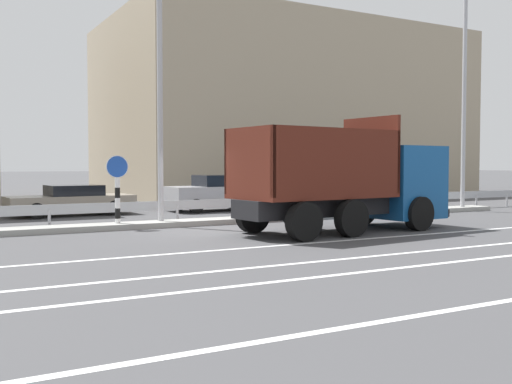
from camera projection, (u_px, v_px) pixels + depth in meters
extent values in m
plane|color=#424244|center=(209.00, 231.00, 18.17)|extent=(320.00, 320.00, 0.00)
cube|color=silver|center=(380.00, 238.00, 16.41)|extent=(51.12, 0.16, 0.01)
cube|color=silver|center=(450.00, 249.00, 14.24)|extent=(51.12, 0.16, 0.01)
cube|color=silver|center=(499.00, 257.00, 13.01)|extent=(51.12, 0.16, 0.01)
cube|color=gray|center=(186.00, 223.00, 19.76)|extent=(28.11, 1.10, 0.18)
cube|color=#9EA0A5|center=(177.00, 205.00, 20.44)|extent=(51.12, 0.04, 0.32)
cylinder|color=#ADADB2|center=(49.00, 220.00, 18.41)|extent=(0.09, 0.09, 0.62)
cylinder|color=#ADADB2|center=(117.00, 217.00, 19.43)|extent=(0.09, 0.09, 0.62)
cylinder|color=#ADADB2|center=(177.00, 214.00, 20.45)|extent=(0.09, 0.09, 0.62)
cylinder|color=#ADADB2|center=(232.00, 212.00, 21.47)|extent=(0.09, 0.09, 0.62)
cylinder|color=#ADADB2|center=(282.00, 210.00, 22.50)|extent=(0.09, 0.09, 0.62)
cylinder|color=#ADADB2|center=(328.00, 208.00, 23.52)|extent=(0.09, 0.09, 0.62)
cylinder|color=#ADADB2|center=(370.00, 206.00, 24.54)|extent=(0.09, 0.09, 0.62)
cylinder|color=#ADADB2|center=(408.00, 204.00, 25.56)|extent=(0.09, 0.09, 0.62)
cylinder|color=#ADADB2|center=(443.00, 203.00, 26.59)|extent=(0.09, 0.09, 0.62)
cylinder|color=#ADADB2|center=(476.00, 201.00, 27.61)|extent=(0.09, 0.09, 0.62)
cylinder|color=#ADADB2|center=(507.00, 200.00, 28.63)|extent=(0.09, 0.09, 0.62)
cube|color=#144C8C|center=(397.00, 182.00, 19.28)|extent=(2.30, 2.62, 2.28)
cube|color=black|center=(419.00, 169.00, 19.86)|extent=(0.23, 2.09, 0.85)
cube|color=black|center=(419.00, 211.00, 19.94)|extent=(0.32, 2.39, 0.24)
cube|color=black|center=(314.00, 207.00, 17.36)|extent=(4.95, 1.79, 0.53)
cube|color=#511E14|center=(314.00, 196.00, 17.34)|extent=(4.85, 2.77, 0.12)
cube|color=#511E14|center=(290.00, 162.00, 18.22)|extent=(4.64, 0.53, 1.84)
cube|color=#511E14|center=(340.00, 162.00, 16.37)|extent=(4.64, 0.53, 1.84)
cube|color=#511E14|center=(370.00, 154.00, 18.57)|extent=(0.32, 2.34, 2.31)
cube|color=#511E14|center=(249.00, 161.00, 16.01)|extent=(0.32, 2.34, 1.84)
cylinder|color=black|center=(363.00, 209.00, 20.13)|extent=(1.07, 0.42, 1.04)
cylinder|color=black|center=(419.00, 214.00, 18.16)|extent=(1.07, 0.42, 1.04)
cylinder|color=black|center=(298.00, 213.00, 18.56)|extent=(1.07, 0.42, 1.04)
cylinder|color=black|center=(352.00, 218.00, 16.59)|extent=(1.07, 0.42, 1.04)
cylinder|color=black|center=(253.00, 215.00, 17.60)|extent=(1.07, 0.42, 1.04)
cylinder|color=black|center=(304.00, 222.00, 15.63)|extent=(1.07, 0.42, 1.04)
cylinder|color=white|center=(118.00, 224.00, 18.64)|extent=(0.16, 0.16, 0.32)
cylinder|color=black|center=(118.00, 213.00, 18.63)|extent=(0.16, 0.16, 0.32)
cylinder|color=white|center=(118.00, 203.00, 18.61)|extent=(0.16, 0.16, 0.32)
cylinder|color=black|center=(117.00, 193.00, 18.60)|extent=(0.16, 0.16, 0.32)
cylinder|color=white|center=(117.00, 182.00, 18.58)|extent=(0.16, 0.16, 0.32)
cylinder|color=#1E4CB2|center=(117.00, 167.00, 18.56)|extent=(0.65, 0.03, 0.65)
cylinder|color=white|center=(117.00, 167.00, 18.56)|extent=(0.71, 0.02, 0.71)
cylinder|color=#ADADB2|center=(160.00, 96.00, 19.26)|extent=(0.18, 0.18, 8.45)
cylinder|color=#ADADB2|center=(464.00, 88.00, 25.62)|extent=(0.18, 0.18, 10.56)
cube|color=gray|center=(70.00, 202.00, 23.53)|extent=(4.88, 2.17, 0.49)
cube|color=black|center=(74.00, 190.00, 23.58)|extent=(2.10, 1.78, 0.41)
cylinder|color=black|center=(37.00, 211.00, 21.98)|extent=(0.61, 0.23, 0.60)
cylinder|color=black|center=(26.00, 208.00, 23.50)|extent=(0.61, 0.23, 0.60)
cylinder|color=black|center=(115.00, 208.00, 23.57)|extent=(0.61, 0.23, 0.60)
cylinder|color=black|center=(100.00, 205.00, 25.09)|extent=(0.61, 0.23, 0.60)
cube|color=#A3A3A8|center=(215.00, 195.00, 25.91)|extent=(4.07, 1.92, 0.77)
cube|color=black|center=(217.00, 181.00, 25.94)|extent=(1.71, 1.69, 0.48)
cylinder|color=black|center=(196.00, 206.00, 24.52)|extent=(0.60, 0.20, 0.60)
cylinder|color=black|center=(180.00, 204.00, 26.11)|extent=(0.60, 0.20, 0.60)
cylinder|color=black|center=(250.00, 204.00, 25.74)|extent=(0.60, 0.20, 0.60)
cylinder|color=black|center=(231.00, 202.00, 27.33)|extent=(0.60, 0.20, 0.60)
cube|color=#A3A3A8|center=(325.00, 194.00, 28.76)|extent=(4.92, 1.88, 0.58)
cube|color=black|center=(327.00, 182.00, 28.81)|extent=(2.09, 1.58, 0.54)
cylinder|color=black|center=(307.00, 202.00, 27.37)|extent=(0.61, 0.22, 0.60)
cylinder|color=black|center=(289.00, 200.00, 28.81)|extent=(0.61, 0.22, 0.60)
cylinder|color=black|center=(360.00, 200.00, 28.74)|extent=(0.61, 0.22, 0.60)
cylinder|color=black|center=(341.00, 198.00, 30.19)|extent=(0.61, 0.22, 0.60)
cube|color=tan|center=(282.00, 113.00, 41.84)|extent=(23.54, 14.14, 11.17)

